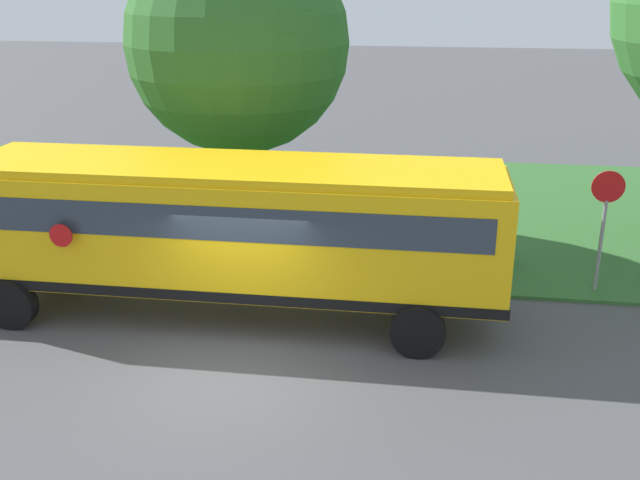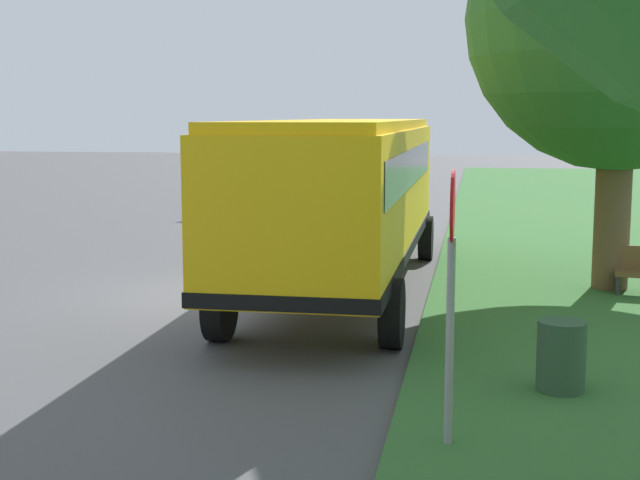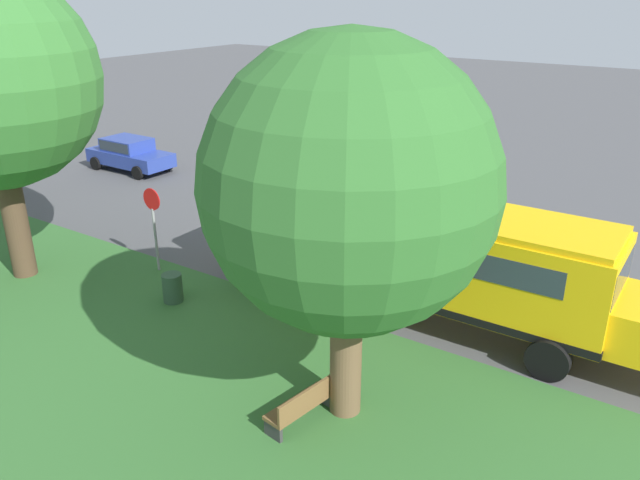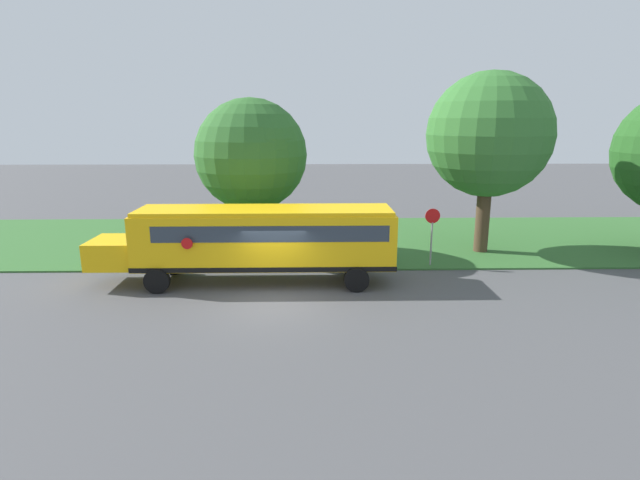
# 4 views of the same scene
# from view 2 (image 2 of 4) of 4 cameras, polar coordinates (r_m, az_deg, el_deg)

# --- Properties ---
(ground_plane) EXTENTS (120.00, 120.00, 0.00)m
(ground_plane) POSITION_cam_2_polar(r_m,az_deg,el_deg) (16.46, -7.17, -3.45)
(ground_plane) COLOR #4C4C4F
(school_bus) EXTENTS (2.84, 12.42, 3.16)m
(school_bus) POSITION_cam_2_polar(r_m,az_deg,el_deg) (16.36, 1.67, 3.35)
(school_bus) COLOR yellow
(school_bus) RESTS_ON ground
(pickup_truck) EXTENTS (2.28, 5.40, 2.10)m
(pickup_truck) POSITION_cam_2_polar(r_m,az_deg,el_deg) (31.71, -3.64, 4.03)
(pickup_truck) COLOR tan
(pickup_truck) RESTS_ON ground
(oak_tree_beside_bus) EXTENTS (5.50, 5.50, 7.74)m
(oak_tree_beside_bus) POSITION_cam_2_polar(r_m,az_deg,el_deg) (17.01, 18.26, 13.71)
(oak_tree_beside_bus) COLOR brown
(oak_tree_beside_bus) RESTS_ON ground
(stop_sign) EXTENTS (0.08, 0.68, 2.74)m
(stop_sign) POSITION_cam_2_polar(r_m,az_deg,el_deg) (8.54, 8.39, -2.27)
(stop_sign) COLOR gray
(stop_sign) RESTS_ON ground
(trash_bin) EXTENTS (0.56, 0.56, 0.90)m
(trash_bin) POSITION_cam_2_polar(r_m,az_deg,el_deg) (10.73, 15.17, -7.39)
(trash_bin) COLOR #2D4C33
(trash_bin) RESTS_ON ground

